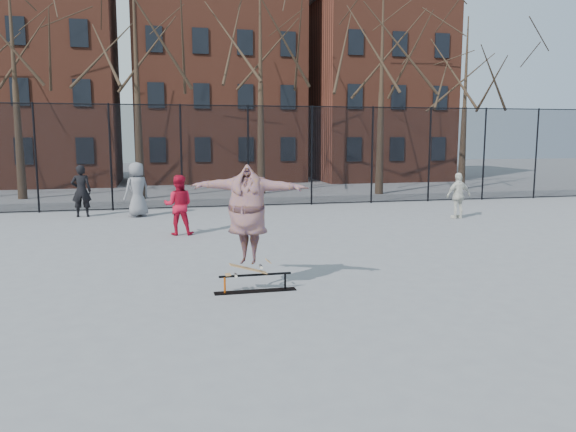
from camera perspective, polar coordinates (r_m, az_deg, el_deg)
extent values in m
plane|color=slate|center=(9.71, 1.30, -8.77)|extent=(100.00, 100.00, 0.00)
cube|color=black|center=(10.38, -3.33, -7.63)|extent=(1.51, 0.23, 0.01)
cylinder|color=#E4560D|center=(10.26, -6.44, -6.98)|extent=(0.04, 0.04, 0.31)
cylinder|color=black|center=(10.44, -0.29, -6.66)|extent=(0.04, 0.04, 0.31)
cylinder|color=black|center=(10.30, -3.35, -6.00)|extent=(1.33, 0.04, 0.04)
imported|color=#4F3990|center=(10.08, -4.12, -0.50)|extent=(2.25, 1.43, 1.78)
imported|color=slate|center=(20.19, -15.09, 2.61)|extent=(1.11, 1.01, 1.91)
imported|color=black|center=(20.77, -20.26, 2.40)|extent=(0.66, 0.44, 1.82)
imported|color=#B8102A|center=(16.28, -11.06, 1.10)|extent=(0.92, 0.77, 1.71)
imported|color=silver|center=(19.99, 16.93, 1.99)|extent=(0.95, 0.47, 1.57)
cylinder|color=black|center=(22.42, -24.24, 5.38)|extent=(0.07, 0.07, 4.00)
cylinder|color=black|center=(22.07, -17.58, 5.69)|extent=(0.07, 0.07, 4.00)
cylinder|color=black|center=(22.03, -10.79, 5.92)|extent=(0.07, 0.07, 4.00)
cylinder|color=black|center=(22.29, -4.06, 6.07)|extent=(0.07, 0.07, 4.00)
cylinder|color=black|center=(22.84, 2.43, 6.14)|extent=(0.07, 0.07, 4.00)
cylinder|color=black|center=(23.67, 8.54, 6.13)|extent=(0.07, 0.07, 4.00)
cylinder|color=black|center=(24.75, 14.18, 6.06)|extent=(0.07, 0.07, 4.00)
cylinder|color=black|center=(26.04, 19.30, 5.95)|extent=(0.07, 0.07, 4.00)
cylinder|color=black|center=(27.52, 23.90, 5.81)|extent=(0.07, 0.07, 4.00)
cube|color=black|center=(22.13, -7.14, 6.02)|extent=(34.00, 0.01, 4.00)
cylinder|color=black|center=(22.14, -7.24, 11.09)|extent=(34.00, 0.04, 0.04)
cone|color=black|center=(27.50, -26.29, 6.31)|extent=(0.40, 0.40, 4.62)
cone|color=black|center=(25.51, -14.76, 6.80)|extent=(0.40, 0.40, 4.62)
cone|color=black|center=(27.23, -2.96, 7.13)|extent=(0.40, 0.40, 4.62)
cone|color=black|center=(27.51, 8.97, 7.05)|extent=(0.40, 0.40, 4.62)
cone|color=black|center=(31.12, 17.56, 6.90)|extent=(0.40, 0.40, 4.62)
cube|color=brown|center=(35.76, -24.47, 12.60)|extent=(9.00, 7.00, 12.00)
cube|color=brown|center=(35.39, -7.08, 14.13)|extent=(10.00, 7.00, 13.00)
cube|color=brown|center=(37.72, 8.59, 12.21)|extent=(8.00, 7.00, 11.00)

